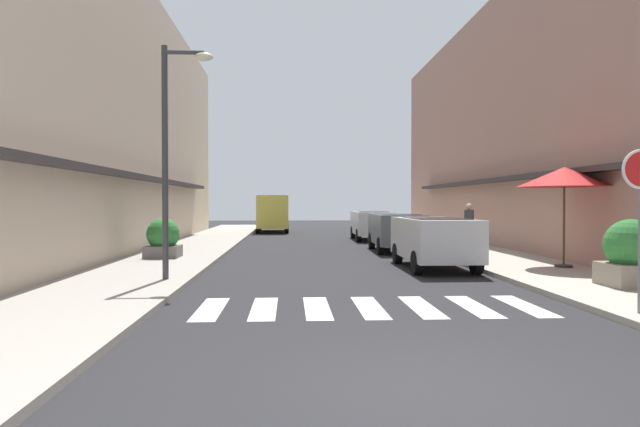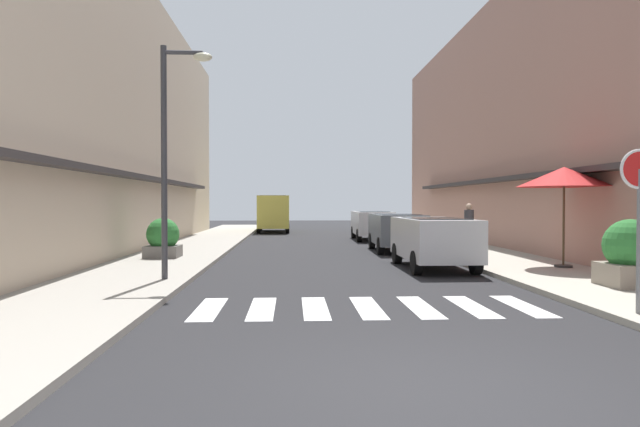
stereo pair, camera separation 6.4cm
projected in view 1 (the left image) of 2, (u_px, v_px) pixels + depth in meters
ground_plane at (330, 255)px, 20.07m from camera, size 79.70×79.70×0.00m
sidewalk_left at (180, 254)px, 19.78m from camera, size 3.20×50.72×0.12m
sidewalk_right at (475, 253)px, 20.36m from camera, size 3.20×50.72×0.12m
building_row_left at (70, 111)px, 20.26m from camera, size 5.50×34.60×10.47m
building_row_right at (574, 116)px, 21.29m from camera, size 5.50×34.60×10.43m
crosswalk at (369, 308)px, 10.05m from camera, size 6.15×2.20×0.01m
parked_car_near at (434, 237)px, 15.98m from camera, size 1.82×4.09×1.47m
parked_car_mid at (396, 228)px, 21.61m from camera, size 1.89×4.01×1.47m
parked_car_far at (371, 222)px, 28.27m from camera, size 1.88×4.38×1.47m
delivery_van at (273, 210)px, 36.20m from camera, size 2.10×5.44×2.37m
street_lamp at (173, 137)px, 12.91m from camera, size 1.19×0.28×5.42m
cafe_umbrella at (564, 177)px, 15.34m from camera, size 2.54×2.54×2.77m
planter_corner at (631, 254)px, 11.85m from camera, size 1.11×1.11×1.44m
planter_midblock at (163, 239)px, 18.10m from camera, size 1.07×1.07×1.28m
pedestrian_walking_near at (469, 227)px, 19.66m from camera, size 0.34×0.34×1.76m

